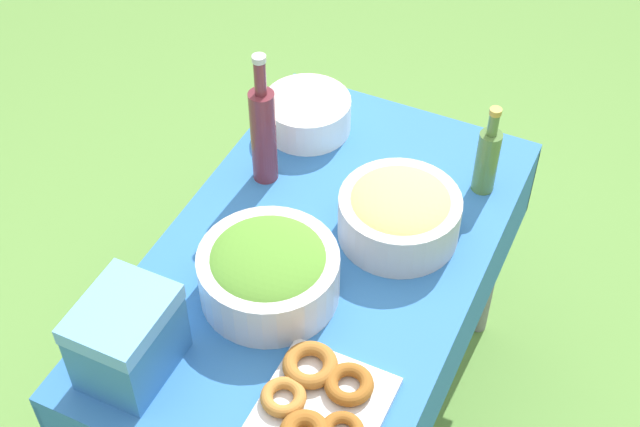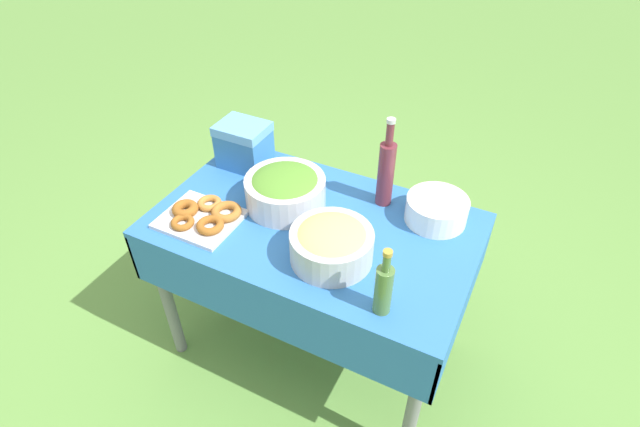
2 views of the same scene
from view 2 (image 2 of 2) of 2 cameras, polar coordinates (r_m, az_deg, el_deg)
name	(u,v)px [view 2 (image 2 of 2)]	position (r m, az deg, el deg)	size (l,w,h in m)	color
ground_plane	(315,343)	(2.43, -0.56, -14.57)	(14.00, 14.00, 0.00)	#609342
picnic_table	(314,245)	(1.95, -0.68, -3.63)	(1.21, 0.73, 0.75)	#2D6BB2
salad_bowl	(285,189)	(1.92, -3.99, 2.81)	(0.31, 0.31, 0.14)	silver
pasta_bowl	(332,243)	(1.69, 1.33, -3.40)	(0.29, 0.29, 0.14)	#B2B7BC
donut_platter	(203,216)	(1.92, -13.22, -0.28)	(0.30, 0.26, 0.05)	silver
plate_stack	(437,210)	(1.91, 13.18, 0.42)	(0.23, 0.23, 0.10)	white
olive_oil_bottle	(384,288)	(1.52, 7.28, -8.44)	(0.06, 0.06, 0.25)	#4C7238
wine_bottle	(386,171)	(1.90, 7.56, 4.79)	(0.06, 0.06, 0.37)	maroon
cooler_box	(244,145)	(2.16, -8.68, 7.76)	(0.21, 0.17, 0.19)	#3372B7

